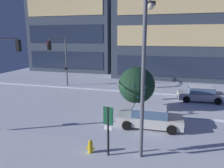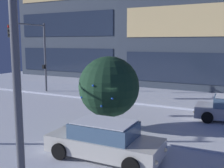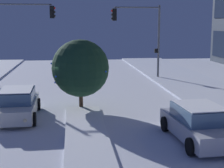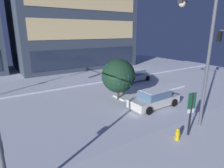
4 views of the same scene
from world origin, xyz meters
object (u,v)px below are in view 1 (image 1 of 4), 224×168
object	(u,v)px
street_lamp_arched	(145,56)
fire_hydrant	(90,148)
car_far	(200,94)
car_near	(150,117)
traffic_light_corner_far_left	(60,55)
decorated_tree_median	(137,85)
parking_info_sign	(108,126)

from	to	relation	value
street_lamp_arched	fire_hydrant	world-z (taller)	street_lamp_arched
street_lamp_arched	fire_hydrant	size ratio (longest dim) A/B	9.62
car_far	car_near	bearing A→B (deg)	57.71
traffic_light_corner_far_left	street_lamp_arched	size ratio (longest dim) A/B	0.74
decorated_tree_median	street_lamp_arched	bearing A→B (deg)	-78.35
traffic_light_corner_far_left	fire_hydrant	world-z (taller)	traffic_light_corner_far_left
street_lamp_arched	decorated_tree_median	xyz separation A→B (m)	(-1.43, 6.92, -3.11)
car_near	traffic_light_corner_far_left	world-z (taller)	traffic_light_corner_far_left
fire_hydrant	parking_info_sign	size ratio (longest dim) A/B	0.31
fire_hydrant	decorated_tree_median	bearing A→B (deg)	80.65
street_lamp_arched	parking_info_sign	distance (m)	4.09
car_near	traffic_light_corner_far_left	xyz separation A→B (m)	(-11.64, 8.66, 3.55)
car_far	street_lamp_arched	xyz separation A→B (m)	(-4.42, -11.52, 4.70)
traffic_light_corner_far_left	parking_info_sign	bearing A→B (deg)	36.58
car_near	decorated_tree_median	size ratio (longest dim) A/B	1.22
car_far	street_lamp_arched	world-z (taller)	street_lamp_arched
street_lamp_arched	traffic_light_corner_far_left	bearing A→B (deg)	43.33
car_near	street_lamp_arched	distance (m)	5.97
traffic_light_corner_far_left	parking_info_sign	distance (m)	16.76
traffic_light_corner_far_left	decorated_tree_median	bearing A→B (deg)	61.93
car_near	parking_info_sign	bearing A→B (deg)	-111.93
fire_hydrant	traffic_light_corner_far_left	bearing A→B (deg)	123.65
car_near	traffic_light_corner_far_left	distance (m)	14.94
traffic_light_corner_far_left	car_far	bearing A→B (deg)	87.10
car_far	parking_info_sign	distance (m)	13.97
car_near	street_lamp_arched	size ratio (longest dim) A/B	0.56
car_far	fire_hydrant	size ratio (longest dim) A/B	5.18
parking_info_sign	traffic_light_corner_far_left	bearing A→B (deg)	48.74
fire_hydrant	parking_info_sign	bearing A→B (deg)	-0.47
street_lamp_arched	car_near	bearing A→B (deg)	-0.77
fire_hydrant	decorated_tree_median	size ratio (longest dim) A/B	0.23
car_far	decorated_tree_median	bearing A→B (deg)	35.02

